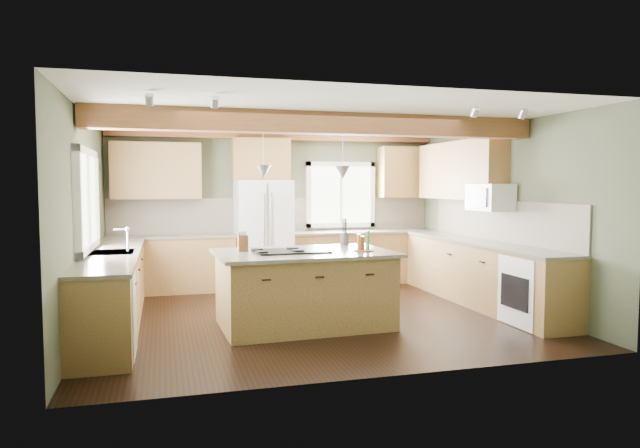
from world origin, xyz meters
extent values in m
plane|color=black|center=(0.00, 0.00, 0.00)|extent=(5.60, 5.60, 0.00)
plane|color=silver|center=(0.00, 0.00, 2.60)|extent=(5.60, 5.60, 0.00)
plane|color=#485139|center=(0.00, 2.50, 1.30)|extent=(5.60, 0.00, 5.60)
plane|color=#485139|center=(-2.80, 0.00, 1.30)|extent=(0.00, 5.00, 5.00)
plane|color=#485139|center=(2.80, 0.00, 1.30)|extent=(0.00, 5.00, 5.00)
cube|color=brown|center=(0.00, -0.51, 2.47)|extent=(5.55, 0.26, 0.26)
cube|color=brown|center=(0.00, 2.40, 2.54)|extent=(5.55, 0.20, 0.10)
cube|color=brown|center=(0.00, 2.48, 1.21)|extent=(5.58, 0.03, 0.58)
cube|color=brown|center=(2.78, 0.05, 1.21)|extent=(0.03, 3.70, 0.58)
cube|color=brown|center=(-1.79, 2.20, 0.44)|extent=(2.02, 0.60, 0.88)
cube|color=#50493A|center=(-1.79, 2.20, 0.90)|extent=(2.06, 0.64, 0.04)
cube|color=brown|center=(1.49, 2.20, 0.44)|extent=(2.62, 0.60, 0.88)
cube|color=#50493A|center=(1.49, 2.20, 0.90)|extent=(2.66, 0.64, 0.04)
cube|color=brown|center=(-2.50, 0.05, 0.44)|extent=(0.60, 3.70, 0.88)
cube|color=#50493A|center=(-2.50, 0.05, 0.90)|extent=(0.64, 3.74, 0.04)
cube|color=brown|center=(2.50, 0.05, 0.44)|extent=(0.60, 3.70, 0.88)
cube|color=#50493A|center=(2.50, 0.05, 0.90)|extent=(0.64, 3.74, 0.04)
cube|color=brown|center=(-1.99, 2.33, 1.95)|extent=(1.40, 0.35, 0.90)
cube|color=brown|center=(-0.30, 2.33, 2.15)|extent=(0.96, 0.35, 0.70)
cube|color=brown|center=(2.62, 0.90, 1.95)|extent=(0.35, 2.20, 0.90)
cube|color=brown|center=(2.30, 2.33, 1.95)|extent=(0.90, 0.35, 0.90)
cube|color=white|center=(-2.78, 0.05, 1.55)|extent=(0.04, 1.60, 1.05)
cube|color=white|center=(1.15, 2.48, 1.55)|extent=(1.10, 0.04, 1.00)
cube|color=#262628|center=(-2.50, 0.05, 0.91)|extent=(0.50, 0.65, 0.03)
cylinder|color=#B2B2B7|center=(-2.32, 0.05, 1.05)|extent=(0.02, 0.02, 0.28)
cube|color=white|center=(-2.49, -1.25, 0.43)|extent=(0.60, 0.60, 0.84)
cube|color=white|center=(2.49, -1.25, 0.43)|extent=(0.60, 0.72, 0.84)
cube|color=white|center=(2.58, -0.05, 1.55)|extent=(0.40, 0.70, 0.38)
cone|color=#B2B2B7|center=(-0.75, -0.53, 1.88)|extent=(0.18, 0.18, 0.16)
cone|color=#B2B2B7|center=(0.25, -0.49, 1.88)|extent=(0.18, 0.18, 0.16)
cube|color=white|center=(-0.30, 2.12, 0.90)|extent=(0.90, 0.74, 1.80)
cube|color=olive|center=(-0.25, -0.51, 0.44)|extent=(2.04, 1.30, 0.88)
cube|color=#50493A|center=(-0.25, -0.51, 0.90)|extent=(2.18, 1.44, 0.04)
cube|color=black|center=(-0.42, -0.52, 0.93)|extent=(0.89, 0.61, 0.02)
cube|color=brown|center=(-0.97, -0.31, 1.02)|extent=(0.13, 0.10, 0.20)
cylinder|color=#423C35|center=(0.45, 0.07, 1.00)|extent=(0.14, 0.14, 0.16)
camera|label=1|loc=(-1.90, -7.20, 1.74)|focal=32.00mm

